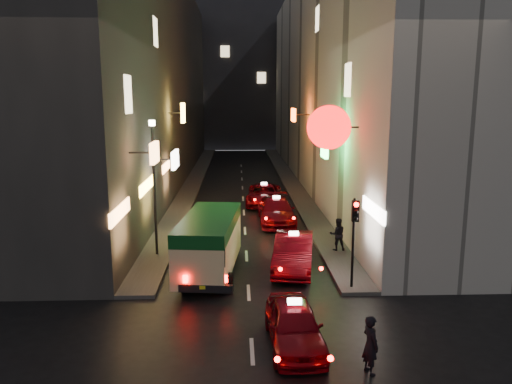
{
  "coord_description": "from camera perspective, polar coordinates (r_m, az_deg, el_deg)",
  "views": [
    {
      "loc": [
        -0.39,
        -9.58,
        7.39
      ],
      "look_at": [
        0.45,
        13.0,
        3.08
      ],
      "focal_mm": 35.0,
      "sensor_mm": 36.0,
      "label": 1
    }
  ],
  "objects": [
    {
      "name": "taxi_second",
      "position": [
        21.79,
        4.31,
        -6.58
      ],
      "size": [
        3.14,
        5.88,
        1.95
      ],
      "color": "#6C040D",
      "rests_on": "ground"
    },
    {
      "name": "building_right",
      "position": [
        44.4,
        8.98,
        12.76
      ],
      "size": [
        8.3,
        52.03,
        18.0
      ],
      "color": "#BAB5AA",
      "rests_on": "ground"
    },
    {
      "name": "building_far",
      "position": [
        75.66,
        -1.89,
        13.54
      ],
      "size": [
        30.0,
        10.0,
        22.0
      ],
      "primitive_type": "cube",
      "color": "#313236",
      "rests_on": "ground"
    },
    {
      "name": "taxi_far",
      "position": [
        34.65,
        0.92,
        -0.12
      ],
      "size": [
        2.58,
        5.34,
        1.81
      ],
      "color": "#6C040D",
      "rests_on": "ground"
    },
    {
      "name": "sidewalk_left",
      "position": [
        44.35,
        -7.1,
        1.23
      ],
      "size": [
        1.5,
        52.0,
        0.15
      ],
      "primitive_type": "cube",
      "color": "#484643",
      "rests_on": "ground"
    },
    {
      "name": "minibus",
      "position": [
        21.0,
        -5.35,
        -5.27
      ],
      "size": [
        2.66,
        6.05,
        2.52
      ],
      "color": "beige",
      "rests_on": "ground"
    },
    {
      "name": "building_left",
      "position": [
        44.26,
        -12.34,
        12.65
      ],
      "size": [
        7.4,
        52.08,
        18.0
      ],
      "color": "#3A3735",
      "rests_on": "ground"
    },
    {
      "name": "sidewalk_right",
      "position": [
        44.43,
        3.89,
        1.31
      ],
      "size": [
        1.5,
        52.0,
        0.15
      ],
      "primitive_type": "cube",
      "color": "#484643",
      "rests_on": "ground"
    },
    {
      "name": "lamp_post",
      "position": [
        23.19,
        -11.57,
        1.49
      ],
      "size": [
        0.28,
        0.28,
        6.22
      ],
      "color": "black",
      "rests_on": "sidewalk_left"
    },
    {
      "name": "pedestrian_sidewalk",
      "position": [
        24.22,
        9.3,
        -4.55
      ],
      "size": [
        0.68,
        0.44,
        1.77
      ],
      "primitive_type": "imported",
      "rotation": [
        0.0,
        0.0,
        3.17
      ],
      "color": "black",
      "rests_on": "sidewalk_right"
    },
    {
      "name": "pedestrian_crossing",
      "position": [
        14.34,
        12.96,
        -16.25
      ],
      "size": [
        0.57,
        0.71,
        1.86
      ],
      "primitive_type": "imported",
      "rotation": [
        0.0,
        0.0,
        1.91
      ],
      "color": "black",
      "rests_on": "ground"
    },
    {
      "name": "taxi_third",
      "position": [
        29.64,
        2.34,
        -1.92
      ],
      "size": [
        2.26,
        5.43,
        1.89
      ],
      "color": "#6C040D",
      "rests_on": "ground"
    },
    {
      "name": "taxi_near",
      "position": [
        15.47,
        4.39,
        -14.55
      ],
      "size": [
        2.16,
        4.93,
        1.72
      ],
      "color": "#6C040D",
      "rests_on": "ground"
    },
    {
      "name": "traffic_light",
      "position": [
        19.16,
        11.2,
        -3.61
      ],
      "size": [
        0.26,
        0.43,
        3.5
      ],
      "color": "black",
      "rests_on": "sidewalk_right"
    }
  ]
}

